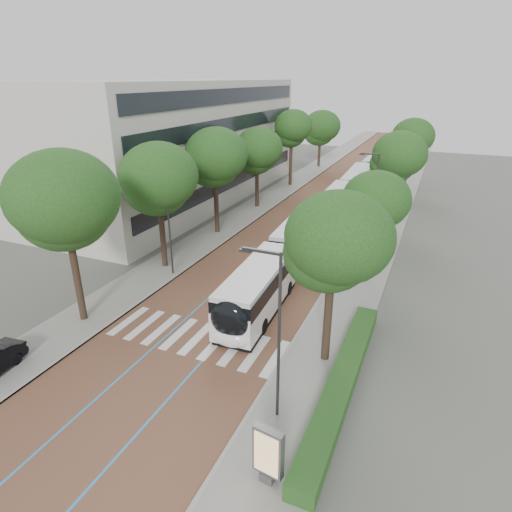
% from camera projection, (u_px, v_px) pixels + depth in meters
% --- Properties ---
extents(ground, '(160.00, 160.00, 0.00)m').
position_uv_depth(ground, '(185.00, 347.00, 24.57)').
color(ground, '#51544C').
rests_on(ground, ground).
extents(road, '(11.00, 140.00, 0.02)m').
position_uv_depth(road, '(342.00, 190.00, 58.43)').
color(road, brown).
rests_on(road, ground).
extents(sidewalk_left, '(4.00, 140.00, 0.12)m').
position_uv_depth(sidewalk_left, '(290.00, 185.00, 61.15)').
color(sidewalk_left, gray).
rests_on(sidewalk_left, ground).
extents(sidewalk_right, '(4.00, 140.00, 0.12)m').
position_uv_depth(sidewalk_right, '(399.00, 196.00, 55.68)').
color(sidewalk_right, gray).
rests_on(sidewalk_right, ground).
extents(kerb_left, '(0.20, 140.00, 0.14)m').
position_uv_depth(kerb_left, '(303.00, 186.00, 60.46)').
color(kerb_left, gray).
rests_on(kerb_left, ground).
extents(kerb_right, '(0.20, 140.00, 0.14)m').
position_uv_depth(kerb_right, '(384.00, 194.00, 56.37)').
color(kerb_right, gray).
rests_on(kerb_right, ground).
extents(zebra_crossing, '(10.55, 3.60, 0.01)m').
position_uv_depth(zebra_crossing, '(197.00, 338.00, 25.33)').
color(zebra_crossing, silver).
rests_on(zebra_crossing, ground).
extents(lane_line_left, '(0.12, 126.00, 0.01)m').
position_uv_depth(lane_line_left, '(330.00, 189.00, 59.01)').
color(lane_line_left, '#2885C9').
rests_on(lane_line_left, road).
extents(lane_line_right, '(0.12, 126.00, 0.01)m').
position_uv_depth(lane_line_right, '(354.00, 191.00, 57.85)').
color(lane_line_right, '#2885C9').
rests_on(lane_line_right, road).
extents(office_building, '(18.11, 40.00, 14.00)m').
position_uv_depth(office_building, '(168.00, 141.00, 52.68)').
color(office_building, '#B9B5AB').
rests_on(office_building, ground).
extents(hedge, '(1.20, 14.00, 0.80)m').
position_uv_depth(hedge, '(342.00, 380.00, 21.04)').
color(hedge, '#1F4919').
rests_on(hedge, sidewalk_right).
extents(streetlight_near, '(1.82, 0.20, 8.00)m').
position_uv_depth(streetlight_near, '(275.00, 325.00, 17.75)').
color(streetlight_near, '#323234').
rests_on(streetlight_near, sidewalk_right).
extents(streetlight_far, '(1.82, 0.20, 8.00)m').
position_uv_depth(streetlight_far, '(373.00, 190.00, 38.92)').
color(streetlight_far, '#323234').
rests_on(streetlight_far, sidewalk_right).
extents(lamp_post_left, '(0.14, 0.14, 8.00)m').
position_uv_depth(lamp_post_left, '(169.00, 225.00, 31.98)').
color(lamp_post_left, '#323234').
rests_on(lamp_post_left, sidewalk_left).
extents(trees_left, '(6.25, 61.16, 10.22)m').
position_uv_depth(trees_left, '(241.00, 153.00, 44.68)').
color(trees_left, black).
rests_on(trees_left, ground).
extents(trees_right, '(5.47, 47.38, 8.94)m').
position_uv_depth(trees_right, '(389.00, 172.00, 38.73)').
color(trees_right, black).
rests_on(trees_right, ground).
extents(lead_bus, '(3.45, 18.50, 3.20)m').
position_uv_depth(lead_bus, '(276.00, 267.00, 30.89)').
color(lead_bus, black).
rests_on(lead_bus, ground).
extents(bus_queued_0, '(2.78, 12.45, 3.20)m').
position_uv_depth(bus_queued_0, '(334.00, 208.00, 44.93)').
color(bus_queued_0, white).
rests_on(bus_queued_0, ground).
extents(bus_queued_1, '(2.94, 12.48, 3.20)m').
position_uv_depth(bus_queued_1, '(357.00, 183.00, 55.36)').
color(bus_queued_1, white).
rests_on(bus_queued_1, ground).
extents(bus_queued_2, '(2.84, 12.46, 3.20)m').
position_uv_depth(bus_queued_2, '(377.00, 166.00, 66.36)').
color(bus_queued_2, white).
rests_on(bus_queued_2, ground).
extents(bus_queued_3, '(2.78, 12.45, 3.20)m').
position_uv_depth(bus_queued_3, '(387.00, 153.00, 77.53)').
color(bus_queued_3, white).
rests_on(bus_queued_3, ground).
extents(ad_panel, '(1.23, 0.53, 2.49)m').
position_uv_depth(ad_panel, '(268.00, 454.00, 15.82)').
color(ad_panel, '#59595B').
rests_on(ad_panel, sidewalk_right).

